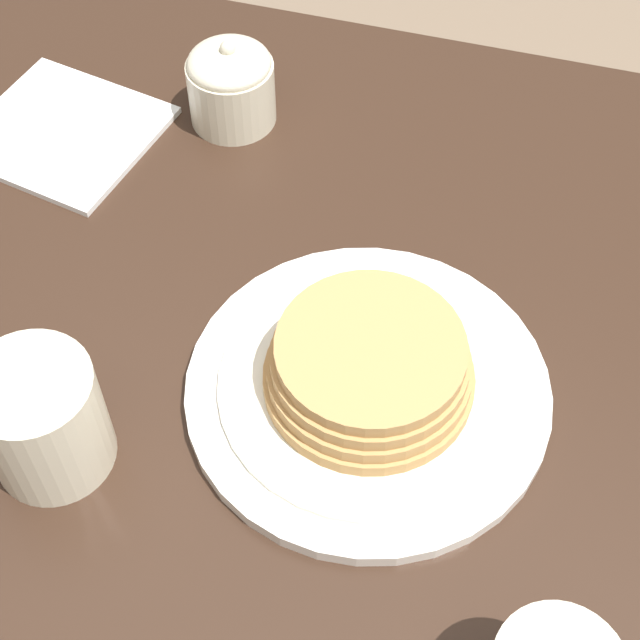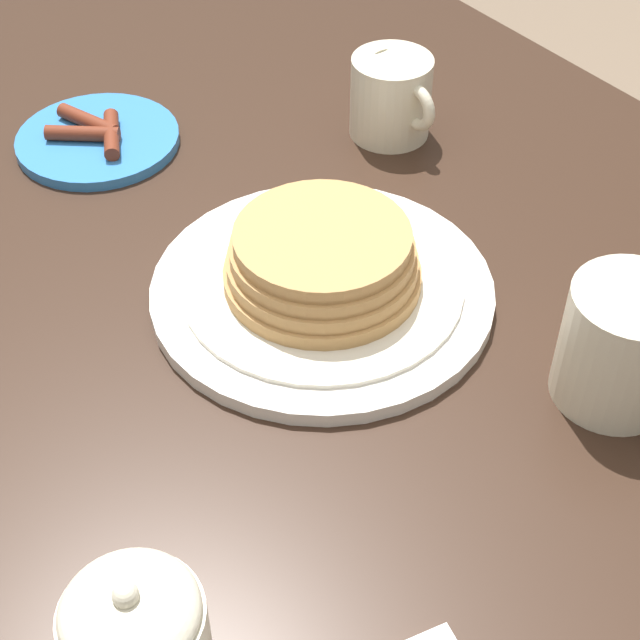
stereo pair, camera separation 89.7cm
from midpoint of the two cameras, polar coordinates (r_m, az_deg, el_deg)
The scene contains 5 objects.
dining_table at distance 0.69m, azimuth 17.58°, elevation -37.27°, with size 1.59×0.86×0.73m.
pancake_plate at distance 0.58m, azimuth 25.00°, elevation -36.71°, with size 0.27×0.27×0.06m.
coffee_mug at distance 0.52m, azimuth -4.75°, elevation -45.14°, with size 0.12×0.08×0.09m.
sugar_bowl at distance 0.60m, azimuth 7.73°, elevation -9.12°, with size 0.08×0.08×0.08m.
napkin at distance 0.62m, azimuth -7.04°, elevation -12.59°, with size 0.18×0.18×0.01m.
Camera 1 is at (-0.10, 0.38, 1.34)m, focal length 55.00 mm.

